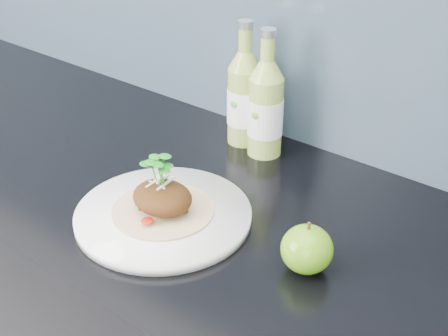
# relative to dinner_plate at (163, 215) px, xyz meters

# --- Properties ---
(dinner_plate) EXTENTS (0.36, 0.36, 0.02)m
(dinner_plate) POSITION_rel_dinner_plate_xyz_m (0.00, 0.00, 0.00)
(dinner_plate) COLOR white
(dinner_plate) RESTS_ON kitchen_counter
(pork_taco) EXTENTS (0.17, 0.17, 0.10)m
(pork_taco) POSITION_rel_dinner_plate_xyz_m (0.00, 0.00, 0.04)
(pork_taco) COLOR tan
(pork_taco) RESTS_ON dinner_plate
(green_apple) EXTENTS (0.10, 0.10, 0.08)m
(green_apple) POSITION_rel_dinner_plate_xyz_m (0.25, 0.04, 0.03)
(green_apple) COLOR #407E0D
(green_apple) RESTS_ON kitchen_counter
(cider_bottle_left) EXTENTS (0.09, 0.09, 0.25)m
(cider_bottle_left) POSITION_rel_dinner_plate_xyz_m (-0.06, 0.31, 0.09)
(cider_bottle_left) COLOR #91A846
(cider_bottle_left) RESTS_ON kitchen_counter
(cider_bottle_right) EXTENTS (0.09, 0.09, 0.25)m
(cider_bottle_right) POSITION_rel_dinner_plate_xyz_m (-0.00, 0.29, 0.09)
(cider_bottle_right) COLOR #97B34A
(cider_bottle_right) RESTS_ON kitchen_counter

